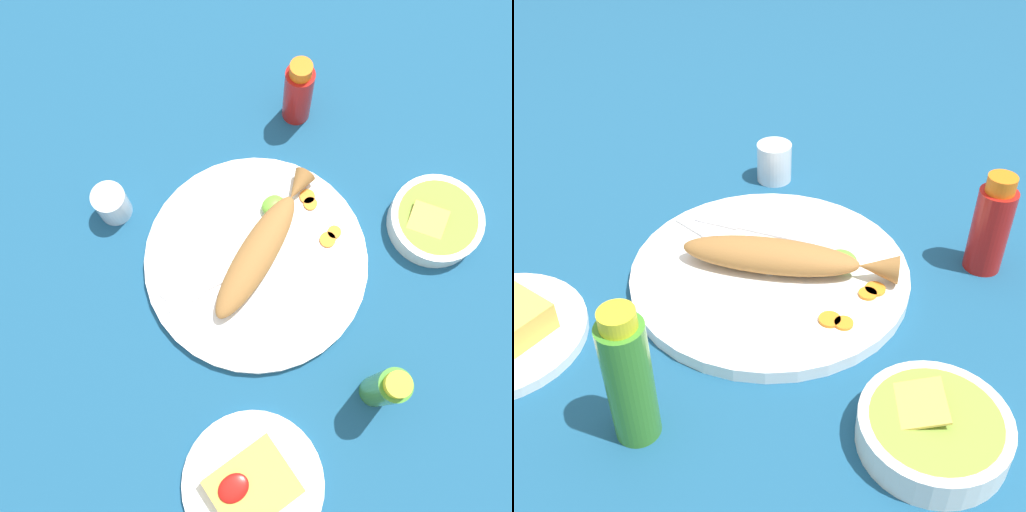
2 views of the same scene
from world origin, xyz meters
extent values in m
plane|color=navy|center=(0.00, 0.00, 0.00)|extent=(4.00, 4.00, 0.00)
cylinder|color=white|center=(0.00, 0.00, 0.01)|extent=(0.37, 0.37, 0.02)
ellipsoid|color=#996633|center=(0.00, 0.00, 0.04)|extent=(0.24, 0.15, 0.04)
cone|color=#996633|center=(-0.13, -0.06, 0.04)|extent=(0.06, 0.05, 0.04)
cube|color=silver|center=(0.05, 0.00, 0.02)|extent=(0.11, 0.03, 0.00)
cube|color=silver|center=(0.14, -0.01, 0.02)|extent=(0.07, 0.03, 0.00)
cube|color=silver|center=(0.03, -0.06, 0.02)|extent=(0.11, 0.04, 0.00)
cube|color=silver|center=(0.12, -0.04, 0.02)|extent=(0.07, 0.04, 0.00)
cylinder|color=orange|center=(-0.12, 0.04, 0.02)|extent=(0.03, 0.03, 0.00)
cylinder|color=orange|center=(-0.13, 0.04, 0.02)|extent=(0.02, 0.02, 0.00)
cylinder|color=orange|center=(-0.13, -0.04, 0.02)|extent=(0.03, 0.03, 0.00)
cylinder|color=orange|center=(-0.13, -0.03, 0.02)|extent=(0.02, 0.02, 0.00)
ellipsoid|color=#6BB233|center=(-0.08, -0.06, 0.03)|extent=(0.04, 0.03, 0.02)
cylinder|color=#B21914|center=(-0.22, -0.19, 0.06)|extent=(0.05, 0.05, 0.12)
cylinder|color=orange|center=(-0.22, -0.19, 0.13)|extent=(0.04, 0.04, 0.02)
cylinder|color=#3D8428|center=(-0.03, 0.28, 0.07)|extent=(0.05, 0.05, 0.15)
cylinder|color=yellow|center=(-0.03, 0.28, 0.16)|extent=(0.04, 0.04, 0.02)
cylinder|color=silver|center=(0.14, -0.21, 0.03)|extent=(0.06, 0.06, 0.06)
cylinder|color=white|center=(0.14, -0.21, 0.01)|extent=(0.05, 0.05, 0.03)
cylinder|color=white|center=(-0.28, 0.12, 0.02)|extent=(0.15, 0.15, 0.04)
cylinder|color=olive|center=(-0.28, 0.12, 0.03)|extent=(0.13, 0.13, 0.01)
cube|color=gold|center=(-0.26, 0.12, 0.04)|extent=(0.09, 0.09, 0.02)
camera|label=1|loc=(0.15, 0.21, 0.91)|focal=40.00mm
camera|label=2|loc=(-0.38, 0.53, 0.55)|focal=45.00mm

